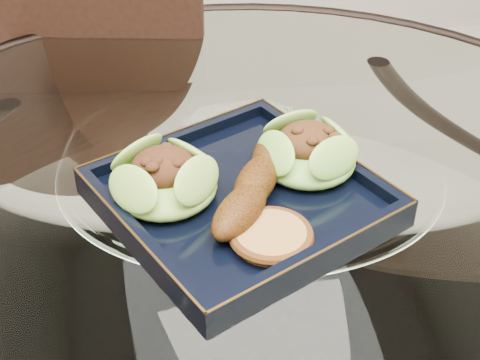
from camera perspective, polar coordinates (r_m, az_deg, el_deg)
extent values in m
cylinder|color=white|center=(0.78, 0.85, -1.22)|extent=(1.10, 1.10, 0.01)
torus|color=black|center=(0.78, 0.85, -1.22)|extent=(1.13, 1.13, 0.02)
cylinder|color=black|center=(1.30, 9.65, -5.37)|extent=(0.04, 0.04, 0.75)
cylinder|color=black|center=(1.23, -15.59, -9.38)|extent=(0.04, 0.04, 0.75)
cube|color=black|center=(1.23, -11.44, -6.27)|extent=(0.46, 0.46, 0.04)
cube|color=black|center=(1.22, -11.28, 7.41)|extent=(0.35, 0.12, 0.41)
cylinder|color=black|center=(1.52, -15.23, -7.96)|extent=(0.03, 0.03, 0.40)
cylinder|color=black|center=(1.47, -3.10, -8.48)|extent=(0.03, 0.03, 0.40)
cube|color=black|center=(0.74, 0.00, -1.86)|extent=(0.35, 0.35, 0.02)
ellipsoid|color=#609A2C|center=(0.73, -6.43, -0.10)|extent=(0.14, 0.14, 0.04)
ellipsoid|color=#5A942B|center=(0.77, 5.80, 2.24)|extent=(0.13, 0.13, 0.04)
ellipsoid|color=#5C2F09|center=(0.73, 1.40, -0.10)|extent=(0.14, 0.19, 0.04)
cylinder|color=#B8723D|center=(0.67, 2.66, -4.85)|extent=(0.08, 0.08, 0.01)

